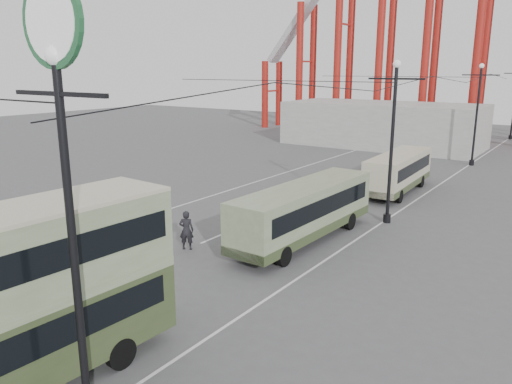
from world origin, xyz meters
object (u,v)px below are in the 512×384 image
Objects in this scene: single_decker_green at (305,210)px; single_decker_cream at (399,171)px; lamp_post_near at (61,114)px; double_decker_bus at (1,300)px; pedestrian at (186,230)px.

single_decker_green is 1.15× the size of single_decker_cream.
single_decker_cream is at bearing 90.27° from single_decker_green.
single_decker_green is 13.28m from single_decker_cream.
double_decker_bus is (-2.50, -0.57, -4.91)m from lamp_post_near.
single_decker_green is (0.08, 15.94, -1.26)m from double_decker_bus.
lamp_post_near is 1.17× the size of single_decker_cream.
single_decker_cream is (0.43, 29.22, -1.35)m from double_decker_bus.
double_decker_bus is 1.08× the size of single_decker_cream.
lamp_post_near is 1.09× the size of double_decker_bus.
double_decker_bus is 4.97× the size of pedestrian.
pedestrian is (-6.62, 10.88, -6.86)m from lamp_post_near.
double_decker_bus is 15.99m from single_decker_green.
single_decker_green reaches higher than pedestrian.
single_decker_cream is 18.35m from pedestrian.
double_decker_bus is at bearing -93.18° from single_decker_cream.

